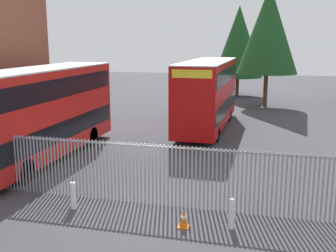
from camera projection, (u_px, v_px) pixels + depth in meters
ground_plane at (186, 147)px, 22.25m from camera, size 100.00×100.00×0.00m
palisade_fence at (128, 170)px, 14.54m from camera, size 16.28×0.14×2.35m
double_decker_bus_near_gate at (42, 110)px, 19.65m from camera, size 2.54×10.81×4.42m
double_decker_bus_behind_fence_left at (208, 92)px, 26.59m from camera, size 2.54×10.81×4.42m
bollard_near_left at (73, 196)px, 14.07m from camera, size 0.20×0.20×0.95m
bollard_center_front at (232, 214)px, 12.60m from camera, size 0.20×0.20×0.95m
traffic_cone_mid_forecourt at (184, 219)px, 12.69m from camera, size 0.34×0.34×0.59m
tree_tall_back at (268, 30)px, 34.57m from camera, size 5.14×5.14×10.24m
tree_mid_row at (239, 42)px, 41.77m from camera, size 5.03×5.03×9.15m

